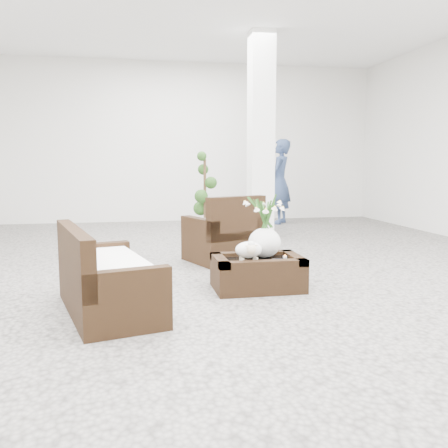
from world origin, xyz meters
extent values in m
plane|color=gray|center=(0.00, 0.00, 0.00)|extent=(11.00, 11.00, 0.00)
cube|color=white|center=(1.20, 2.80, 1.75)|extent=(0.40, 0.40, 3.50)
cube|color=black|center=(0.25, -0.64, 0.16)|extent=(0.90, 0.60, 0.31)
ellipsoid|color=white|center=(0.13, -0.74, 0.42)|extent=(0.28, 0.23, 0.21)
cylinder|color=white|center=(0.55, -0.62, 0.33)|extent=(0.04, 0.04, 0.03)
cube|color=black|center=(0.16, 0.86, 0.44)|extent=(1.06, 1.04, 0.88)
cube|color=black|center=(-1.22, -1.13, 0.38)|extent=(1.01, 1.54, 0.76)
imported|color=navy|center=(2.11, 4.57, 0.90)|extent=(0.72, 0.79, 1.80)
camera|label=1|loc=(-1.01, -5.38, 1.30)|focal=38.77mm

